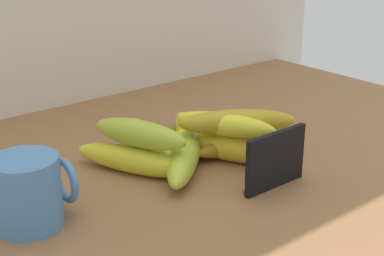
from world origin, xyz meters
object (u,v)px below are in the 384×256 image
Objects in this scene: chalkboard_sign at (275,162)px; banana_8 at (237,122)px; banana_4 at (181,141)px; banana_1 at (149,139)px; banana_3 at (185,156)px; banana_7 at (211,130)px; coffee_mug at (29,192)px; banana_2 at (234,148)px; banana_6 at (134,160)px; banana_10 at (140,134)px; banana_9 at (225,125)px; banana_0 at (187,131)px; banana_5 at (250,141)px.

chalkboard_sign and banana_8 have the same top height.
banana_8 reaches higher than banana_4.
banana_3 is (0.20, -9.20, 0.18)cm from banana_1.
banana_8 is (-2.56, -9.12, 4.62)cm from banana_7.
coffee_mug reaches higher than banana_3.
chalkboard_sign is 0.60× the size of banana_8.
coffee_mug is 33.05cm from banana_2.
banana_6 is 1.26× the size of banana_10.
banana_1 is (24.80, 9.97, -2.54)cm from coffee_mug.
banana_4 is 1.11× the size of banana_8.
banana_2 is at bearing -17.30° from banana_3.
banana_0 is at bearing 86.89° from banana_9.
banana_3 is 12.43cm from banana_5.
banana_7 is (7.06, 0.69, -0.00)cm from banana_4.
banana_10 reaches higher than banana_0.
banana_4 is (3.95, 6.06, -0.49)cm from banana_3.
banana_4 is at bearing 13.27° from coffee_mug.
banana_6 is at bearing -140.10° from banana_1.
chalkboard_sign is 21.17cm from banana_0.
banana_1 is at bearing 139.66° from banana_5.
banana_0 is 0.97× the size of banana_7.
coffee_mug is at bearing 177.05° from banana_2.
chalkboard_sign reaches higher than banana_6.
banana_1 reaches higher than banana_4.
banana_6 is (-6.47, -5.41, 0.01)cm from banana_1.
banana_2 is at bearing -65.07° from banana_4.
banana_5 is (8.39, -7.52, 0.12)cm from banana_4.
banana_3 is 1.30× the size of banana_9.
coffee_mug reaches higher than banana_6.
banana_7 is at bearing 75.97° from chalkboard_sign.
banana_6 reaches higher than banana_5.
banana_4 is 11.27cm from banana_5.
banana_3 is at bearing 162.70° from banana_2.
coffee_mug is 19.06cm from banana_6.
chalkboard_sign is 19.00cm from banana_4.
banana_5 is at bearing -15.43° from banana_6.
banana_3 is at bearing -29.63° from banana_6.
banana_3 is 7.25cm from banana_4.
coffee_mug reaches higher than banana_1.
banana_10 is (-5.69, 3.48, 3.90)cm from banana_3.
coffee_mug is at bearing -158.11° from banana_1.
banana_2 is 4.28cm from banana_9.
banana_0 is 3.93cm from banana_4.
banana_1 is 11.49cm from banana_7.
banana_3 is 12.93cm from banana_7.
banana_3 is at bearing 173.27° from banana_5.
banana_4 is 1.26× the size of banana_9.
coffee_mug reaches higher than chalkboard_sign.
coffee_mug is 31.64cm from banana_9.
banana_4 is at bearing 138.15° from banana_5.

